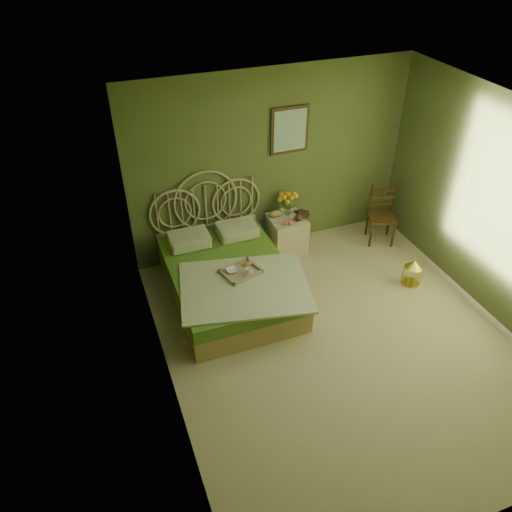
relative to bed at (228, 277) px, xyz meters
name	(u,v)px	position (x,y,z in m)	size (l,w,h in m)	color
floor	(341,342)	(0.97, -1.29, -0.30)	(4.50, 4.50, 0.00)	#C6B98F
ceiling	(371,132)	(0.97, -1.29, 2.30)	(4.50, 4.50, 0.00)	silver
wall_back	(272,163)	(0.97, 0.96, 1.00)	(4.00, 4.00, 0.00)	#566234
wall_left	(161,298)	(-1.03, -1.29, 1.00)	(4.50, 4.50, 0.00)	#566234
wall_right	(508,217)	(2.97, -1.29, 1.00)	(4.50, 4.50, 0.00)	#566234
wall_art	(290,130)	(1.21, 0.93, 1.45)	(0.54, 0.04, 0.64)	#35210E
bed	(228,277)	(0.00, 0.00, 0.00)	(1.73, 2.18, 1.35)	tan
nightstand	(287,229)	(1.11, 0.69, 0.05)	(0.50, 0.50, 0.98)	beige
chair	(380,211)	(2.53, 0.48, 0.18)	(0.50, 0.50, 0.87)	#35210E
birdcage	(412,272)	(2.38, -0.64, -0.12)	(0.24, 0.24, 0.36)	gold
book_lower	(298,215)	(1.29, 0.69, 0.26)	(0.15, 0.20, 0.02)	#381E0F
book_upper	(298,214)	(1.29, 0.69, 0.28)	(0.15, 0.21, 0.02)	#472819
cereal_bowl	(232,270)	(-0.01, -0.19, 0.24)	(0.14, 0.14, 0.03)	white
coffee_cup	(249,271)	(0.17, -0.30, 0.26)	(0.08, 0.08, 0.08)	white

